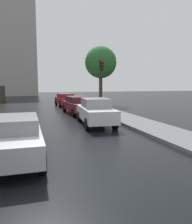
% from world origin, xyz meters
% --- Properties ---
extents(ground, '(120.00, 120.00, 0.00)m').
position_xyz_m(ground, '(0.00, 0.00, 0.00)').
color(ground, black).
extents(car_maroon_near_kerb, '(2.03, 4.69, 1.38)m').
position_xyz_m(car_maroon_near_kerb, '(2.68, 12.42, 0.74)').
color(car_maroon_near_kerb, maroon).
rests_on(car_maroon_near_kerb, ground).
extents(car_silver_mid_road, '(1.71, 4.22, 1.36)m').
position_xyz_m(car_silver_mid_road, '(-1.60, 2.40, 0.72)').
color(car_silver_mid_road, '#B2B5BA').
rests_on(car_silver_mid_road, ground).
extents(car_red_far_ahead, '(1.85, 3.98, 1.33)m').
position_xyz_m(car_red_far_ahead, '(2.69, 18.95, 0.72)').
color(car_red_far_ahead, maroon).
rests_on(car_red_far_ahead, ground).
extents(car_white_far_lane, '(1.96, 4.42, 1.54)m').
position_xyz_m(car_white_far_lane, '(2.56, 7.40, 0.78)').
color(car_white_far_lane, silver).
rests_on(car_white_far_lane, ground).
extents(traffic_light, '(0.26, 0.39, 3.96)m').
position_xyz_m(traffic_light, '(4.20, 11.26, 2.91)').
color(traffic_light, black).
rests_on(traffic_light, sidewalk_strip).
extents(street_tree_near, '(3.55, 3.55, 6.54)m').
position_xyz_m(street_tree_near, '(6.89, 19.65, 4.73)').
color(street_tree_near, '#4C3823').
rests_on(street_tree_near, ground).
extents(distant_tower, '(12.03, 10.37, 25.71)m').
position_xyz_m(distant_tower, '(-5.06, 45.85, 10.40)').
color(distant_tower, '#9E9993').
rests_on(distant_tower, ground).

